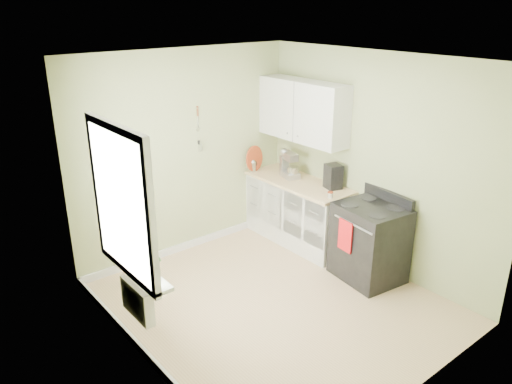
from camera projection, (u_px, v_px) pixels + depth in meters
floor at (275, 304)px, 5.69m from camera, size 3.20×3.60×0.02m
ceiling at (279, 59)px, 4.71m from camera, size 3.20×3.60×0.02m
wall_back at (185, 154)px, 6.51m from camera, size 3.20×0.02×2.70m
wall_left at (135, 236)px, 4.25m from camera, size 0.02×3.60×2.70m
wall_right at (375, 163)px, 6.15m from camera, size 0.02×3.60×2.70m
base_cabinets at (298, 213)px, 7.02m from camera, size 0.60×1.60×0.87m
countertop at (299, 182)px, 6.85m from camera, size 0.64×1.60×0.04m
upper_cabinets at (303, 111)px, 6.66m from camera, size 0.35×1.40×0.80m
window at (121, 203)px, 4.41m from camera, size 0.06×1.14×1.44m
window_sill at (135, 267)px, 4.70m from camera, size 0.18×1.14×0.04m
radiator at (137, 300)px, 4.76m from camera, size 0.12×0.50×0.35m
wall_utensils at (199, 136)px, 6.53m from camera, size 0.02×0.14×0.58m
stove at (370, 242)px, 6.06m from camera, size 0.77×0.85×1.07m
stand_mixer at (289, 166)px, 6.95m from camera, size 0.27×0.35×0.39m
kettle at (252, 166)px, 7.19m from camera, size 0.18×0.10×0.18m
coffee_maker at (333, 177)px, 6.53m from camera, size 0.24×0.25×0.33m
red_tray at (254, 159)px, 7.18m from camera, size 0.38×0.16×0.38m
jar at (330, 195)px, 6.25m from camera, size 0.07×0.07×0.08m
plant_a at (154, 265)px, 4.36m from camera, size 0.21×0.19×0.33m
plant_b at (133, 250)px, 4.65m from camera, size 0.22×0.21×0.31m
plant_c at (126, 243)px, 4.75m from camera, size 0.25×0.25×0.34m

